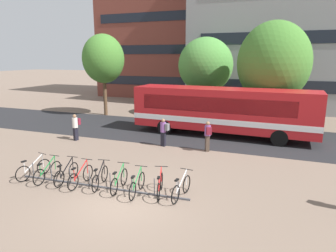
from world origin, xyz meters
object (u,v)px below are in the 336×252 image
city_bus (223,110)px  commuter_grey_pack_2 (164,130)px  parked_bicycle_white_0 (34,169)px  street_tree_2 (206,65)px  commuter_maroon_pack_0 (208,134)px  parked_bicycle_black_4 (100,178)px  street_tree_0 (274,63)px  parked_bicycle_black_2 (66,174)px  parked_bicycle_white_8 (181,188)px  parked_bicycle_green_1 (48,172)px  parked_bicycle_red_7 (160,186)px  commuter_maroon_pack_1 (76,125)px  parked_bicycle_green_5 (119,181)px  street_tree_1 (103,59)px  parked_bicycle_green_6 (137,185)px  parked_bicycle_red_3 (81,177)px

city_bus → commuter_grey_pack_2: bearing=-125.3°
commuter_grey_pack_2 → parked_bicycle_white_0: bearing=66.1°
street_tree_2 → commuter_maroon_pack_0: bearing=-75.4°
city_bus → parked_bicycle_white_0: city_bus is taller
parked_bicycle_black_4 → street_tree_0: street_tree_0 is taller
city_bus → parked_bicycle_white_0: size_ratio=7.12×
parked_bicycle_black_2 → commuter_maroon_pack_0: (4.62, 6.27, 0.61)m
parked_bicycle_white_8 → commuter_maroon_pack_0: commuter_maroon_pack_0 is taller
parked_bicycle_green_1 → parked_bicycle_black_4: 2.46m
street_tree_0 → parked_bicycle_white_8: bearing=-101.4°
street_tree_0 → street_tree_2: 6.28m
parked_bicycle_white_0 → parked_bicycle_red_7: same height
parked_bicycle_black_2 → street_tree_2: bearing=-11.2°
city_bus → commuter_maroon_pack_0: bearing=-90.5°
parked_bicycle_green_1 → parked_bicycle_red_7: 5.04m
commuter_maroon_pack_1 → street_tree_0: 14.41m
parked_bicycle_green_5 → commuter_maroon_pack_0: (2.15, 6.16, 0.61)m
street_tree_0 → street_tree_1: 14.37m
parked_bicycle_black_4 → street_tree_0: (6.08, 13.39, 4.43)m
commuter_maroon_pack_0 → street_tree_1: bearing=27.6°
city_bus → parked_bicycle_white_8: city_bus is taller
parked_bicycle_white_0 → commuter_maroon_pack_0: size_ratio=0.99×
street_tree_0 → street_tree_2: street_tree_0 is taller
parked_bicycle_white_0 → commuter_grey_pack_2: (3.63, 6.46, 0.59)m
parked_bicycle_green_1 → street_tree_0: bearing=-33.1°
parked_bicycle_green_5 → parked_bicycle_red_7: bearing=-91.5°
parked_bicycle_white_0 → street_tree_2: street_tree_2 is taller
parked_bicycle_black_2 → street_tree_1: 16.09m
parked_bicycle_green_6 → city_bus: bearing=-14.5°
city_bus → street_tree_1: 12.56m
parked_bicycle_white_0 → street_tree_2: (3.70, 16.38, 4.15)m
commuter_maroon_pack_1 → street_tree_0: street_tree_0 is taller
parked_bicycle_white_0 → parked_bicycle_black_2: (1.68, 0.10, 0.00)m
parked_bicycle_black_4 → street_tree_2: street_tree_2 is taller
parked_bicycle_red_7 → street_tree_0: bearing=-30.1°
commuter_grey_pack_2 → city_bus: bearing=-122.1°
parked_bicycle_red_3 → parked_bicycle_red_7: 3.41m
city_bus → parked_bicycle_black_2: 11.23m
parked_bicycle_red_3 → commuter_maroon_pack_0: size_ratio=1.00×
city_bus → parked_bicycle_green_6: size_ratio=7.05×
city_bus → parked_bicycle_black_2: city_bus is taller
city_bus → street_tree_2: 7.35m
city_bus → parked_bicycle_green_5: (-2.32, -9.95, -1.39)m
parked_bicycle_green_5 → commuter_grey_pack_2: (-0.52, 6.25, 0.59)m
parked_bicycle_green_5 → parked_bicycle_white_8: size_ratio=1.00×
parked_bicycle_green_6 → street_tree_0: street_tree_0 is taller
parked_bicycle_white_0 → commuter_maroon_pack_0: 8.98m
parked_bicycle_white_0 → commuter_grey_pack_2: size_ratio=1.01×
parked_bicycle_green_5 → parked_bicycle_black_4: bearing=82.1°
street_tree_0 → parked_bicycle_green_6: bearing=-107.8°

